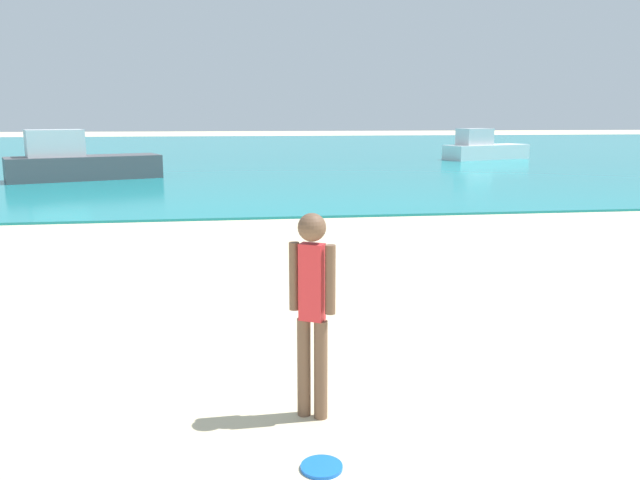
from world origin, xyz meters
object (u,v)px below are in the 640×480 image
(person_standing, at_px, (312,304))
(frisbee, at_px, (322,467))
(boat_far, at_px, (484,149))
(boat_near, at_px, (78,162))

(person_standing, distance_m, frisbee, 1.20)
(person_standing, relative_size, boat_far, 0.32)
(person_standing, height_order, frisbee, person_standing)
(frisbee, relative_size, boat_far, 0.06)
(person_standing, distance_m, boat_far, 30.77)
(frisbee, relative_size, boat_near, 0.05)
(boat_far, bearing_deg, boat_near, -176.48)
(person_standing, height_order, boat_near, boat_near)
(boat_near, height_order, boat_far, boat_near)
(frisbee, bearing_deg, boat_far, 65.78)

